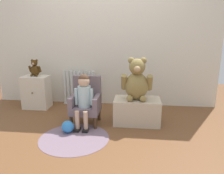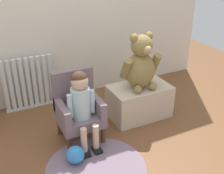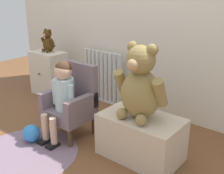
% 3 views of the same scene
% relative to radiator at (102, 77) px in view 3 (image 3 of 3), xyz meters
% --- Properties ---
extents(ground_plane, '(6.00, 6.00, 0.00)m').
position_rel_radiator_xyz_m(ground_plane, '(0.40, -1.15, -0.29)').
color(ground_plane, brown).
extents(radiator, '(0.56, 0.05, 0.59)m').
position_rel_radiator_xyz_m(radiator, '(0.00, 0.00, 0.00)').
color(radiator, silver).
rests_on(radiator, ground_plane).
extents(small_dresser, '(0.42, 0.30, 0.53)m').
position_rel_radiator_xyz_m(small_dresser, '(-0.65, -0.24, -0.03)').
color(small_dresser, beige).
rests_on(small_dresser, ground_plane).
extents(child_armchair, '(0.38, 0.36, 0.64)m').
position_rel_radiator_xyz_m(child_armchair, '(0.29, -0.74, 0.01)').
color(child_armchair, slate).
rests_on(child_armchair, ground_plane).
extents(child_figure, '(0.25, 0.35, 0.69)m').
position_rel_radiator_xyz_m(child_figure, '(0.29, -0.85, 0.15)').
color(child_figure, silver).
rests_on(child_figure, ground_plane).
extents(low_bench, '(0.62, 0.38, 0.34)m').
position_rel_radiator_xyz_m(low_bench, '(0.99, -0.68, -0.12)').
color(low_bench, beige).
rests_on(low_bench, ground_plane).
extents(large_teddy_bear, '(0.41, 0.29, 0.57)m').
position_rel_radiator_xyz_m(large_teddy_bear, '(0.98, -0.70, 0.30)').
color(large_teddy_bear, olive).
rests_on(large_teddy_bear, low_bench).
extents(small_teddy_bear, '(0.20, 0.14, 0.27)m').
position_rel_radiator_xyz_m(small_teddy_bear, '(-0.65, -0.22, 0.36)').
color(small_teddy_bear, '#452D10').
rests_on(small_teddy_bear, small_dresser).
extents(floor_rug, '(0.83, 0.83, 0.01)m').
position_rel_radiator_xyz_m(floor_rug, '(0.26, -1.23, -0.29)').
color(floor_rug, slate).
rests_on(floor_rug, ground_plane).
extents(toy_ball, '(0.15, 0.15, 0.15)m').
position_rel_radiator_xyz_m(toy_ball, '(0.13, -1.09, -0.22)').
color(toy_ball, '#3081D5').
rests_on(toy_ball, ground_plane).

